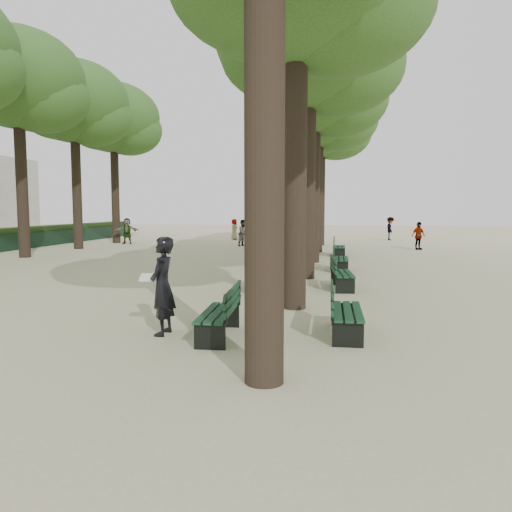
# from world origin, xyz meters

# --- Properties ---
(ground) EXTENTS (120.00, 120.00, 0.00)m
(ground) POSITION_xyz_m (0.00, 0.00, 0.00)
(ground) COLOR beige
(ground) RESTS_ON ground
(tree_central_2) EXTENTS (6.00, 6.00, 9.95)m
(tree_central_2) POSITION_xyz_m (1.50, 8.00, 7.65)
(tree_central_2) COLOR #33261C
(tree_central_2) RESTS_ON ground
(tree_central_3) EXTENTS (6.00, 6.00, 9.95)m
(tree_central_3) POSITION_xyz_m (1.50, 13.00, 7.65)
(tree_central_3) COLOR #33261C
(tree_central_3) RESTS_ON ground
(tree_central_4) EXTENTS (6.00, 6.00, 9.95)m
(tree_central_4) POSITION_xyz_m (1.50, 18.00, 7.65)
(tree_central_4) COLOR #33261C
(tree_central_4) RESTS_ON ground
(tree_central_5) EXTENTS (6.00, 6.00, 9.95)m
(tree_central_5) POSITION_xyz_m (1.50, 23.00, 7.65)
(tree_central_5) COLOR #33261C
(tree_central_5) RESTS_ON ground
(tree_far_3) EXTENTS (6.00, 6.00, 10.45)m
(tree_far_3) POSITION_xyz_m (-12.00, 13.00, 8.14)
(tree_far_3) COLOR #33261C
(tree_far_3) RESTS_ON ground
(tree_far_4) EXTENTS (6.00, 6.00, 10.45)m
(tree_far_4) POSITION_xyz_m (-12.00, 18.00, 8.14)
(tree_far_4) COLOR #33261C
(tree_far_4) RESTS_ON ground
(tree_far_5) EXTENTS (6.00, 6.00, 10.45)m
(tree_far_5) POSITION_xyz_m (-12.00, 23.00, 8.14)
(tree_far_5) COLOR #33261C
(tree_far_5) RESTS_ON ground
(bench_left_0) EXTENTS (0.66, 1.83, 0.92)m
(bench_left_0) POSITION_xyz_m (0.37, 0.16, 0.27)
(bench_left_0) COLOR black
(bench_left_0) RESTS_ON ground
(bench_left_1) EXTENTS (0.78, 1.86, 0.92)m
(bench_left_1) POSITION_xyz_m (0.37, 5.25, 0.27)
(bench_left_1) COLOR black
(bench_left_1) RESTS_ON ground
(bench_left_2) EXTENTS (0.62, 1.82, 0.92)m
(bench_left_2) POSITION_xyz_m (0.37, 10.27, 0.27)
(bench_left_2) COLOR black
(bench_left_2) RESTS_ON ground
(bench_left_3) EXTENTS (0.76, 1.85, 0.92)m
(bench_left_3) POSITION_xyz_m (0.37, 15.59, 0.27)
(bench_left_3) COLOR black
(bench_left_3) RESTS_ON ground
(bench_right_0) EXTENTS (0.59, 1.81, 0.92)m
(bench_right_0) POSITION_xyz_m (2.63, 0.66, 0.27)
(bench_right_0) COLOR black
(bench_right_0) RESTS_ON ground
(bench_right_1) EXTENTS (0.72, 1.84, 0.92)m
(bench_right_1) POSITION_xyz_m (2.63, 5.96, 0.27)
(bench_right_1) COLOR black
(bench_right_1) RESTS_ON ground
(bench_right_2) EXTENTS (0.58, 1.80, 0.92)m
(bench_right_2) POSITION_xyz_m (2.63, 10.20, 0.27)
(bench_right_2) COLOR black
(bench_right_2) RESTS_ON ground
(bench_right_3) EXTENTS (0.58, 1.80, 0.92)m
(bench_right_3) POSITION_xyz_m (2.63, 16.00, 0.27)
(bench_right_3) COLOR black
(bench_right_3) RESTS_ON ground
(man_with_map) EXTENTS (0.62, 0.73, 1.80)m
(man_with_map) POSITION_xyz_m (-0.68, 0.21, 0.90)
(man_with_map) COLOR black
(man_with_map) RESTS_ON ground
(pedestrian_e) EXTENTS (1.59, 0.66, 1.68)m
(pedestrian_e) POSITION_xyz_m (-10.94, 22.28, 0.84)
(pedestrian_e) COLOR #262628
(pedestrian_e) RESTS_ON ground
(pedestrian_b) EXTENTS (0.36, 1.09, 1.68)m
(pedestrian_b) POSITION_xyz_m (6.36, 28.71, 0.84)
(pedestrian_b) COLOR #262628
(pedestrian_b) RESTS_ON ground
(pedestrian_d) EXTENTS (0.55, 0.80, 1.52)m
(pedestrian_d) POSITION_xyz_m (-4.86, 27.34, 0.76)
(pedestrian_d) COLOR #262628
(pedestrian_d) RESTS_ON ground
(pedestrian_c) EXTENTS (0.93, 0.78, 1.56)m
(pedestrian_c) POSITION_xyz_m (7.00, 20.41, 0.78)
(pedestrian_c) COLOR #262628
(pedestrian_c) RESTS_ON ground
(pedestrian_a) EXTENTS (0.66, 0.84, 1.61)m
(pedestrian_a) POSITION_xyz_m (-3.12, 21.61, 0.80)
(pedestrian_a) COLOR #262628
(pedestrian_a) RESTS_ON ground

